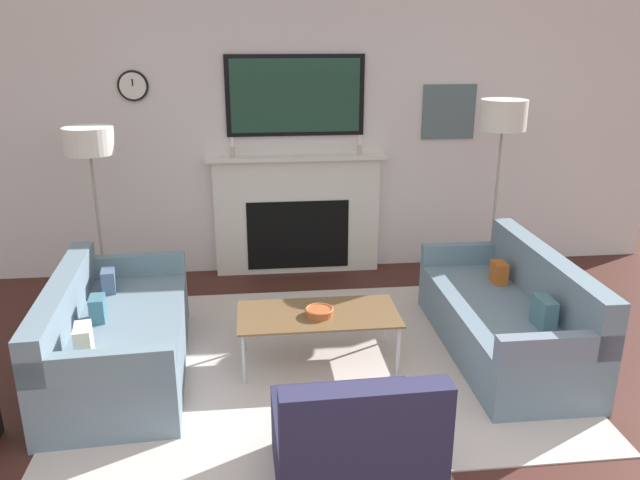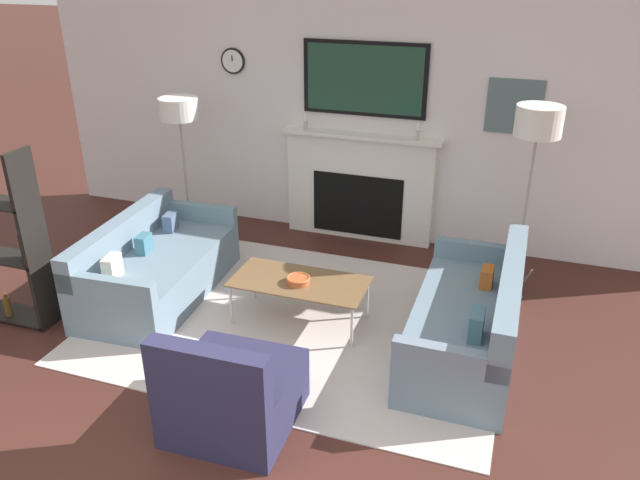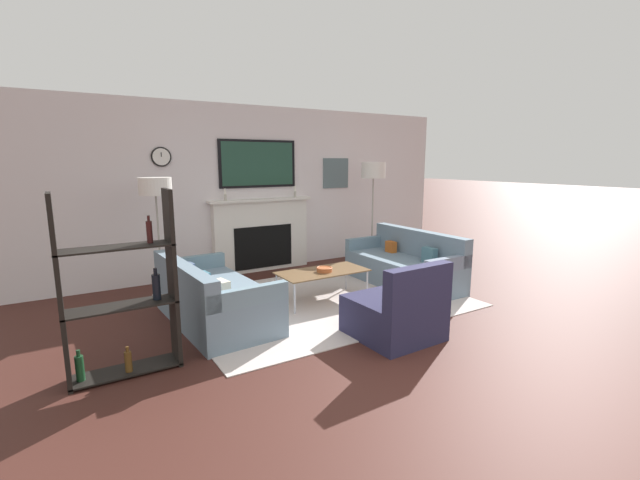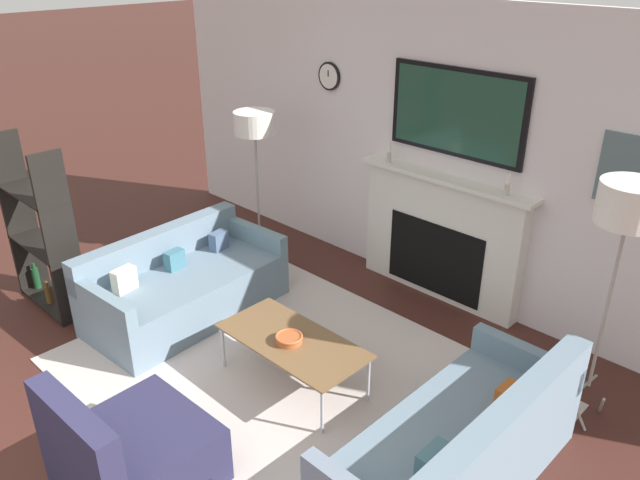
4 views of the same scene
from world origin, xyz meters
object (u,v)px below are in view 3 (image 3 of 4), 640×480
armchair (396,313)px  shelf_unit (120,294)px  coffee_table (323,273)px  decorative_bowl (324,269)px  floor_lamp_right (373,172)px  floor_lamp_left (155,188)px  couch_left (213,299)px  couch_right (405,266)px

armchair → shelf_unit: size_ratio=0.53×
armchair → coffee_table: armchair is taller
decorative_bowl → floor_lamp_right: size_ratio=0.12×
coffee_table → floor_lamp_left: (-1.78, 1.20, 1.09)m
floor_lamp_left → floor_lamp_right: floor_lamp_right is taller
coffee_table → floor_lamp_left: bearing=145.9°
floor_lamp_left → couch_left: bearing=-75.1°
couch_left → floor_lamp_right: size_ratio=1.00×
couch_left → shelf_unit: bearing=-142.7°
armchair → shelf_unit: (-2.51, 0.64, 0.46)m
couch_left → shelf_unit: (-1.02, -0.78, 0.45)m
couch_right → floor_lamp_left: (-3.24, 1.18, 1.20)m
couch_right → floor_lamp_left: size_ratio=1.14×
decorative_bowl → couch_left: bearing=177.8°
couch_right → decorative_bowl: 1.47m
armchair → floor_lamp_right: floor_lamp_right is taller
shelf_unit → decorative_bowl: bearing=16.2°
coffee_table → shelf_unit: size_ratio=0.74×
couch_right → coffee_table: couch_right is taller
couch_left → coffee_table: couch_left is taller
coffee_table → floor_lamp_left: size_ratio=0.72×
couch_right → decorative_bowl: size_ratio=8.81×
couch_left → floor_lamp_left: size_ratio=1.12×
couch_left → armchair: size_ratio=2.13×
floor_lamp_right → shelf_unit: 4.77m
armchair → decorative_bowl: armchair is taller
coffee_table → floor_lamp_left: 2.41m
decorative_bowl → floor_lamp_left: (-1.78, 1.24, 1.04)m
couch_left → decorative_bowl: 1.48m
armchair → couch_left: bearing=136.5°
armchair → shelf_unit: 2.64m
armchair → floor_lamp_right: bearing=56.3°
armchair → floor_lamp_left: 3.40m
couch_right → decorative_bowl: couch_right is taller
couch_left → decorative_bowl: couch_left is taller
couch_left → armchair: (1.49, -1.42, -0.00)m
floor_lamp_right → shelf_unit: bearing=-155.2°
armchair → shelf_unit: bearing=165.7°
couch_left → coffee_table: size_ratio=1.54×
couch_right → shelf_unit: size_ratio=1.16×
decorative_bowl → shelf_unit: 2.60m
couch_right → couch_left: bearing=-180.0°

